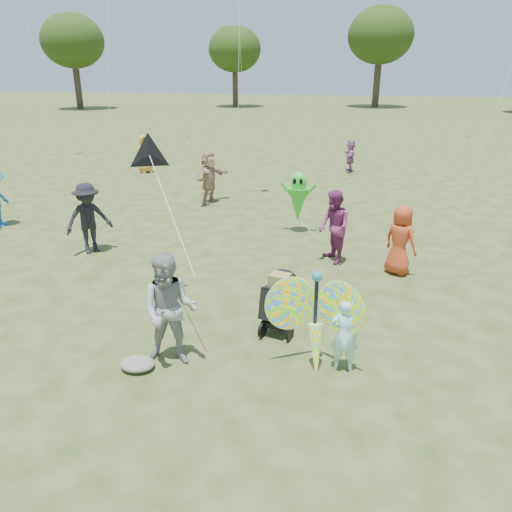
{
  "coord_description": "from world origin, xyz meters",
  "views": [
    {
      "loc": [
        1.71,
        -7.03,
        4.43
      ],
      "look_at": [
        -0.2,
        1.5,
        1.1
      ],
      "focal_mm": 35.0,
      "sensor_mm": 36.0,
      "label": 1
    }
  ],
  "objects_px": {
    "child_girl": "(345,335)",
    "jogging_stroller": "(281,297)",
    "crowd_d": "(209,177)",
    "crowd_e": "(334,227)",
    "crowd_a": "(400,240)",
    "crowd_j": "(350,156)",
    "crowd_g": "(145,154)",
    "butterfly_kite": "(316,320)",
    "alien_kite": "(298,199)",
    "crowd_b": "(88,218)",
    "adult_man": "(170,310)"
  },
  "relations": [
    {
      "from": "child_girl",
      "to": "jogging_stroller",
      "type": "bearing_deg",
      "value": -45.03
    },
    {
      "from": "crowd_d",
      "to": "crowd_e",
      "type": "relative_size",
      "value": 1.01
    },
    {
      "from": "crowd_a",
      "to": "crowd_j",
      "type": "distance_m",
      "value": 11.86
    },
    {
      "from": "crowd_g",
      "to": "jogging_stroller",
      "type": "distance_m",
      "value": 15.14
    },
    {
      "from": "crowd_j",
      "to": "crowd_a",
      "type": "bearing_deg",
      "value": 1.22
    },
    {
      "from": "crowd_a",
      "to": "crowd_d",
      "type": "xyz_separation_m",
      "value": [
        -6.1,
        5.12,
        0.09
      ]
    },
    {
      "from": "butterfly_kite",
      "to": "alien_kite",
      "type": "relative_size",
      "value": 1.03
    },
    {
      "from": "butterfly_kite",
      "to": "child_girl",
      "type": "bearing_deg",
      "value": -0.03
    },
    {
      "from": "crowd_e",
      "to": "butterfly_kite",
      "type": "height_order",
      "value": "crowd_e"
    },
    {
      "from": "child_girl",
      "to": "jogging_stroller",
      "type": "xyz_separation_m",
      "value": [
        -1.18,
        1.08,
        0.01
      ]
    },
    {
      "from": "crowd_j",
      "to": "jogging_stroller",
      "type": "height_order",
      "value": "crowd_j"
    },
    {
      "from": "jogging_stroller",
      "to": "child_girl",
      "type": "bearing_deg",
      "value": -28.83
    },
    {
      "from": "crowd_g",
      "to": "crowd_j",
      "type": "distance_m",
      "value": 9.11
    },
    {
      "from": "crowd_e",
      "to": "crowd_j",
      "type": "distance_m",
      "value": 11.35
    },
    {
      "from": "butterfly_kite",
      "to": "crowd_g",
      "type": "bearing_deg",
      "value": 123.36
    },
    {
      "from": "crowd_j",
      "to": "crowd_e",
      "type": "bearing_deg",
      "value": -6.09
    },
    {
      "from": "alien_kite",
      "to": "jogging_stroller",
      "type": "bearing_deg",
      "value": -84.91
    },
    {
      "from": "crowd_g",
      "to": "child_girl",
      "type": "bearing_deg",
      "value": -101.48
    },
    {
      "from": "crowd_b",
      "to": "crowd_g",
      "type": "bearing_deg",
      "value": 58.52
    },
    {
      "from": "child_girl",
      "to": "crowd_j",
      "type": "relative_size",
      "value": 0.85
    },
    {
      "from": "crowd_a",
      "to": "crowd_d",
      "type": "relative_size",
      "value": 0.89
    },
    {
      "from": "adult_man",
      "to": "crowd_e",
      "type": "xyz_separation_m",
      "value": [
        2.13,
        4.98,
        -0.04
      ]
    },
    {
      "from": "crowd_b",
      "to": "crowd_j",
      "type": "xyz_separation_m",
      "value": [
        5.89,
        12.02,
        -0.18
      ]
    },
    {
      "from": "crowd_d",
      "to": "child_girl",
      "type": "bearing_deg",
      "value": -132.83
    },
    {
      "from": "child_girl",
      "to": "butterfly_kite",
      "type": "height_order",
      "value": "butterfly_kite"
    },
    {
      "from": "butterfly_kite",
      "to": "alien_kite",
      "type": "bearing_deg",
      "value": 100.4
    },
    {
      "from": "crowd_a",
      "to": "butterfly_kite",
      "type": "relative_size",
      "value": 0.88
    },
    {
      "from": "crowd_e",
      "to": "butterfly_kite",
      "type": "relative_size",
      "value": 0.97
    },
    {
      "from": "crowd_g",
      "to": "alien_kite",
      "type": "relative_size",
      "value": 0.95
    },
    {
      "from": "crowd_a",
      "to": "butterfly_kite",
      "type": "distance_m",
      "value": 4.44
    },
    {
      "from": "crowd_g",
      "to": "crowd_a",
      "type": "bearing_deg",
      "value": -88.44
    },
    {
      "from": "child_girl",
      "to": "crowd_e",
      "type": "bearing_deg",
      "value": -85.99
    },
    {
      "from": "child_girl",
      "to": "crowd_a",
      "type": "height_order",
      "value": "crowd_a"
    },
    {
      "from": "child_girl",
      "to": "adult_man",
      "type": "bearing_deg",
      "value": 5.88
    },
    {
      "from": "crowd_a",
      "to": "butterfly_kite",
      "type": "height_order",
      "value": "butterfly_kite"
    },
    {
      "from": "crowd_d",
      "to": "crowd_e",
      "type": "height_order",
      "value": "crowd_d"
    },
    {
      "from": "child_girl",
      "to": "butterfly_kite",
      "type": "xyz_separation_m",
      "value": [
        -0.45,
        0.0,
        0.21
      ]
    },
    {
      "from": "crowd_b",
      "to": "crowd_d",
      "type": "distance_m",
      "value": 5.58
    },
    {
      "from": "crowd_a",
      "to": "crowd_g",
      "type": "height_order",
      "value": "crowd_g"
    },
    {
      "from": "crowd_a",
      "to": "crowd_d",
      "type": "distance_m",
      "value": 7.97
    },
    {
      "from": "crowd_j",
      "to": "alien_kite",
      "type": "bearing_deg",
      "value": -13.11
    },
    {
      "from": "crowd_a",
      "to": "crowd_g",
      "type": "relative_size",
      "value": 0.96
    },
    {
      "from": "crowd_d",
      "to": "crowd_g",
      "type": "height_order",
      "value": "crowd_d"
    },
    {
      "from": "jogging_stroller",
      "to": "adult_man",
      "type": "bearing_deg",
      "value": -121.38
    },
    {
      "from": "crowd_g",
      "to": "butterfly_kite",
      "type": "relative_size",
      "value": 0.92
    },
    {
      "from": "child_girl",
      "to": "jogging_stroller",
      "type": "distance_m",
      "value": 1.6
    },
    {
      "from": "crowd_d",
      "to": "jogging_stroller",
      "type": "height_order",
      "value": "crowd_d"
    },
    {
      "from": "crowd_j",
      "to": "alien_kite",
      "type": "relative_size",
      "value": 0.82
    },
    {
      "from": "adult_man",
      "to": "crowd_j",
      "type": "distance_m",
      "value": 16.46
    },
    {
      "from": "crowd_a",
      "to": "crowd_d",
      "type": "bearing_deg",
      "value": -2.37
    }
  ]
}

